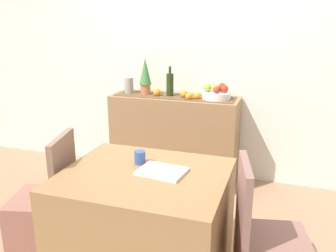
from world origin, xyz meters
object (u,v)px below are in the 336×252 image
object	(u,v)px
potted_plant	(145,75)
chair_near_window	(46,221)
sideboard_console	(174,139)
ceramic_vase	(129,86)
open_book	(162,171)
dining_table	(145,227)
fruit_bowl	(216,95)
coffee_cup	(140,157)
wine_bottle	(170,84)

from	to	relation	value
potted_plant	chair_near_window	xyz separation A→B (m)	(-0.18, -1.51, -0.83)
sideboard_console	ceramic_vase	size ratio (longest dim) A/B	7.75
potted_plant	ceramic_vase	bearing A→B (deg)	180.00
open_book	ceramic_vase	bearing A→B (deg)	127.49
potted_plant	open_book	world-z (taller)	potted_plant
dining_table	chair_near_window	distance (m)	0.77
fruit_bowl	ceramic_vase	size ratio (longest dim) A/B	1.64
ceramic_vase	chair_near_window	distance (m)	1.67
coffee_cup	fruit_bowl	bearing A→B (deg)	80.61
sideboard_console	coffee_cup	world-z (taller)	sideboard_console
fruit_bowl	wine_bottle	size ratio (longest dim) A/B	0.91
ceramic_vase	potted_plant	distance (m)	0.22
dining_table	coffee_cup	size ratio (longest dim) A/B	11.88
open_book	fruit_bowl	bearing A→B (deg)	95.09
ceramic_vase	potted_plant	world-z (taller)	potted_plant
chair_near_window	dining_table	bearing A→B (deg)	-0.29
coffee_cup	chair_near_window	size ratio (longest dim) A/B	0.09
dining_table	coffee_cup	world-z (taller)	coffee_cup
coffee_cup	chair_near_window	xyz separation A→B (m)	(-0.68, -0.13, -0.52)
open_book	wine_bottle	bearing A→B (deg)	112.94
ceramic_vase	chair_near_window	xyz separation A→B (m)	(0.01, -1.51, -0.71)
wine_bottle	open_book	xyz separation A→B (m)	(0.43, -1.47, -0.26)
sideboard_console	chair_near_window	xyz separation A→B (m)	(-0.49, -1.51, -0.18)
sideboard_console	coffee_cup	xyz separation A→B (m)	(0.19, -1.38, 0.34)
sideboard_console	potted_plant	bearing A→B (deg)	180.00
open_book	chair_near_window	xyz separation A→B (m)	(-0.86, -0.04, -0.48)
fruit_bowl	coffee_cup	bearing A→B (deg)	-99.39
open_book	chair_near_window	distance (m)	0.99
potted_plant	open_book	bearing A→B (deg)	-64.96
potted_plant	open_book	size ratio (longest dim) A/B	1.34
fruit_bowl	wine_bottle	xyz separation A→B (m)	(-0.47, 0.00, 0.08)
dining_table	potted_plant	bearing A→B (deg)	111.24
fruit_bowl	chair_near_window	size ratio (longest dim) A/B	0.30
sideboard_console	wine_bottle	distance (m)	0.57
sideboard_console	coffee_cup	size ratio (longest dim) A/B	15.31
dining_table	ceramic_vase	bearing A→B (deg)	117.02
sideboard_console	chair_near_window	world-z (taller)	chair_near_window
sideboard_console	fruit_bowl	xyz separation A→B (m)	(0.42, 0.00, 0.49)
potted_plant	sideboard_console	bearing A→B (deg)	0.00
sideboard_console	dining_table	distance (m)	1.54
sideboard_console	coffee_cup	distance (m)	1.43
sideboard_console	potted_plant	size ratio (longest dim) A/B	3.45
wine_bottle	chair_near_window	xyz separation A→B (m)	(-0.44, -1.51, -0.75)
potted_plant	chair_near_window	bearing A→B (deg)	-96.63
ceramic_vase	open_book	bearing A→B (deg)	-59.38
fruit_bowl	dining_table	distance (m)	1.62
wine_bottle	dining_table	bearing A→B (deg)	-77.90
wine_bottle	dining_table	xyz separation A→B (m)	(0.32, -1.52, -0.64)
fruit_bowl	open_book	size ratio (longest dim) A/B	0.98
fruit_bowl	chair_near_window	distance (m)	1.89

